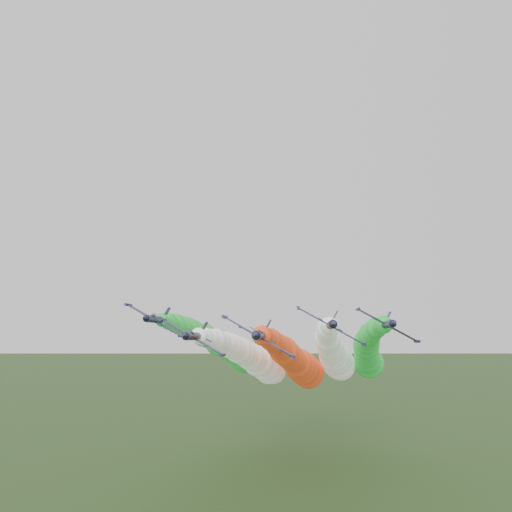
# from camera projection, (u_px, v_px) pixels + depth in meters

# --- Properties ---
(jet_lead) EXTENTS (16.73, 94.03, 18.30)m
(jet_lead) POSITION_uv_depth(u_px,v_px,m) (298.00, 363.00, 127.81)
(jet_lead) COLOR black
(jet_lead) RESTS_ON ground
(jet_inner_left) EXTENTS (16.13, 93.42, 17.70)m
(jet_inner_left) POSITION_uv_depth(u_px,v_px,m) (257.00, 361.00, 134.30)
(jet_inner_left) COLOR black
(jet_inner_left) RESTS_ON ground
(jet_inner_right) EXTENTS (16.45, 93.74, 18.02)m
(jet_inner_right) POSITION_uv_depth(u_px,v_px,m) (335.00, 356.00, 132.74)
(jet_inner_right) COLOR black
(jet_inner_right) RESTS_ON ground
(jet_outer_left) EXTENTS (16.47, 93.77, 18.04)m
(jet_outer_left) POSITION_uv_depth(u_px,v_px,m) (232.00, 350.00, 144.88)
(jet_outer_left) COLOR black
(jet_outer_left) RESTS_ON ground
(jet_outer_right) EXTENTS (16.94, 94.24, 18.51)m
(jet_outer_right) POSITION_uv_depth(u_px,v_px,m) (368.00, 354.00, 141.68)
(jet_outer_right) COLOR black
(jet_outer_right) RESTS_ON ground
(jet_trail) EXTENTS (16.90, 94.19, 18.47)m
(jet_trail) POSITION_uv_depth(u_px,v_px,m) (295.00, 361.00, 153.04)
(jet_trail) COLOR black
(jet_trail) RESTS_ON ground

